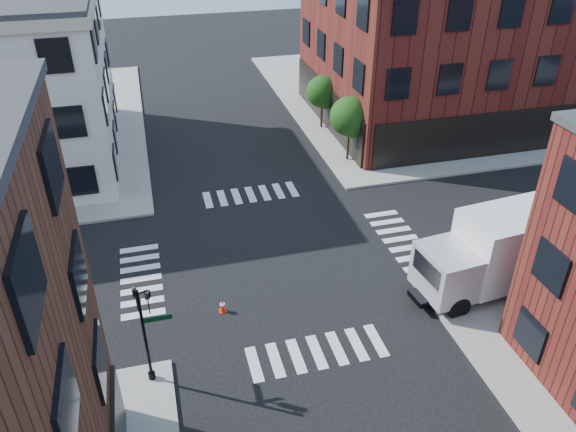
{
  "coord_description": "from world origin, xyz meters",
  "views": [
    {
      "loc": [
        -5.55,
        -23.26,
        17.37
      ],
      "look_at": [
        0.59,
        0.01,
        2.5
      ],
      "focal_mm": 35.0,
      "sensor_mm": 36.0,
      "label": 1
    }
  ],
  "objects": [
    {
      "name": "tree_far",
      "position": [
        7.56,
        15.98,
        2.87
      ],
      "size": [
        2.43,
        2.43,
        4.07
      ],
      "color": "black",
      "rests_on": "ground"
    },
    {
      "name": "traffic_cone",
      "position": [
        -3.43,
        -3.41,
        0.3
      ],
      "size": [
        0.37,
        0.37,
        0.62
      ],
      "rotation": [
        0.0,
        0.0,
        0.09
      ],
      "color": "red",
      "rests_on": "ground"
    },
    {
      "name": "signal_pole",
      "position": [
        -6.72,
        -6.68,
        2.86
      ],
      "size": [
        1.29,
        1.24,
        4.6
      ],
      "color": "black",
      "rests_on": "ground"
    },
    {
      "name": "box_truck",
      "position": [
        10.15,
        -4.94,
        2.13
      ],
      "size": [
        9.25,
        3.65,
        4.1
      ],
      "rotation": [
        0.0,
        0.0,
        0.11
      ],
      "color": "silver",
      "rests_on": "ground"
    },
    {
      "name": "sidewalk_ne",
      "position": [
        21.0,
        21.0,
        0.07
      ],
      "size": [
        30.0,
        30.0,
        0.15
      ],
      "primitive_type": "cube",
      "color": "gray",
      "rests_on": "ground"
    },
    {
      "name": "building_ne",
      "position": [
        20.5,
        16.0,
        6.0
      ],
      "size": [
        25.0,
        16.0,
        12.0
      ],
      "primitive_type": "cube",
      "color": "#4B1412",
      "rests_on": "ground"
    },
    {
      "name": "tree_near",
      "position": [
        7.56,
        9.98,
        3.16
      ],
      "size": [
        2.69,
        2.69,
        4.49
      ],
      "color": "black",
      "rests_on": "ground"
    },
    {
      "name": "ground",
      "position": [
        0.0,
        0.0,
        0.0
      ],
      "size": [
        120.0,
        120.0,
        0.0
      ],
      "primitive_type": "plane",
      "color": "black",
      "rests_on": "ground"
    }
  ]
}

